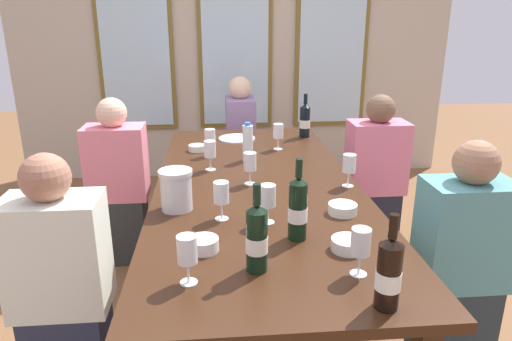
{
  "coord_description": "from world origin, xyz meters",
  "views": [
    {
      "loc": [
        -0.22,
        -2.33,
        1.6
      ],
      "look_at": [
        0.0,
        0.08,
        0.79
      ],
      "focal_mm": 32.77,
      "sensor_mm": 36.0,
      "label": 1
    }
  ],
  "objects_px": {
    "wine_glass_4": "(278,132)",
    "water_bottle": "(248,143)",
    "wine_glass_2": "(221,193)",
    "seated_person_1": "(375,180)",
    "wine_glass_6": "(187,251)",
    "wine_bottle_0": "(298,208)",
    "tasting_bowl_1": "(203,244)",
    "tasting_bowl_2": "(197,148)",
    "wine_bottle_1": "(305,121)",
    "seated_person_0": "(119,186)",
    "seated_person_2": "(62,290)",
    "wine_glass_7": "(361,244)",
    "tasting_bowl_0": "(348,244)",
    "wine_glass_0": "(250,162)",
    "dining_table": "(257,195)",
    "seated_person_4": "(241,144)",
    "white_plate_0": "(237,138)",
    "wine_bottle_3": "(389,273)",
    "wine_glass_3": "(349,164)",
    "wine_glass_8": "(210,137)",
    "wine_glass_1": "(267,198)",
    "metal_pitcher": "(176,190)",
    "tasting_bowl_3": "(343,209)",
    "wine_bottle_2": "(257,238)",
    "wine_glass_5": "(210,151)"
  },
  "relations": [
    {
      "from": "wine_glass_0",
      "to": "seated_person_0",
      "type": "xyz_separation_m",
      "value": [
        -0.82,
        0.62,
        -0.34
      ]
    },
    {
      "from": "seated_person_2",
      "to": "wine_glass_8",
      "type": "bearing_deg",
      "value": 62.26
    },
    {
      "from": "tasting_bowl_0",
      "to": "wine_glass_8",
      "type": "distance_m",
      "value": 1.42
    },
    {
      "from": "white_plate_0",
      "to": "tasting_bowl_1",
      "type": "relative_size",
      "value": 2.23
    },
    {
      "from": "wine_glass_1",
      "to": "metal_pitcher",
      "type": "bearing_deg",
      "value": 154.95
    },
    {
      "from": "tasting_bowl_2",
      "to": "water_bottle",
      "type": "distance_m",
      "value": 0.41
    },
    {
      "from": "water_bottle",
      "to": "wine_glass_2",
      "type": "bearing_deg",
      "value": -101.64
    },
    {
      "from": "wine_bottle_1",
      "to": "wine_glass_7",
      "type": "height_order",
      "value": "wine_bottle_1"
    },
    {
      "from": "white_plate_0",
      "to": "wine_bottle_0",
      "type": "xyz_separation_m",
      "value": [
        0.16,
        -1.6,
        0.13
      ]
    },
    {
      "from": "wine_bottle_0",
      "to": "tasting_bowl_1",
      "type": "distance_m",
      "value": 0.39
    },
    {
      "from": "seated_person_0",
      "to": "seated_person_2",
      "type": "xyz_separation_m",
      "value": [
        0.0,
        -1.22,
        0.0
      ]
    },
    {
      "from": "wine_bottle_0",
      "to": "wine_glass_6",
      "type": "height_order",
      "value": "wine_bottle_0"
    },
    {
      "from": "wine_bottle_3",
      "to": "wine_glass_2",
      "type": "bearing_deg",
      "value": 125.1
    },
    {
      "from": "white_plate_0",
      "to": "tasting_bowl_0",
      "type": "bearing_deg",
      "value": -78.84
    },
    {
      "from": "wine_glass_7",
      "to": "tasting_bowl_2",
      "type": "bearing_deg",
      "value": 110.63
    },
    {
      "from": "tasting_bowl_0",
      "to": "seated_person_1",
      "type": "bearing_deg",
      "value": 66.69
    },
    {
      "from": "wine_bottle_3",
      "to": "wine_glass_5",
      "type": "distance_m",
      "value": 1.49
    },
    {
      "from": "wine_glass_2",
      "to": "wine_glass_7",
      "type": "distance_m",
      "value": 0.69
    },
    {
      "from": "wine_glass_4",
      "to": "wine_glass_6",
      "type": "relative_size",
      "value": 1.0
    },
    {
      "from": "dining_table",
      "to": "tasting_bowl_0",
      "type": "relative_size",
      "value": 19.05
    },
    {
      "from": "wine_glass_2",
      "to": "seated_person_1",
      "type": "xyz_separation_m",
      "value": [
        1.05,
        1.02,
        -0.34
      ]
    },
    {
      "from": "wine_bottle_3",
      "to": "wine_glass_3",
      "type": "bearing_deg",
      "value": 80.43
    },
    {
      "from": "tasting_bowl_1",
      "to": "tasting_bowl_3",
      "type": "xyz_separation_m",
      "value": [
        0.62,
        0.3,
        -0.0
      ]
    },
    {
      "from": "tasting_bowl_0",
      "to": "wine_glass_0",
      "type": "xyz_separation_m",
      "value": [
        -0.32,
        0.76,
        0.1
      ]
    },
    {
      "from": "wine_bottle_1",
      "to": "tasting_bowl_1",
      "type": "relative_size",
      "value": 2.68
    },
    {
      "from": "wine_bottle_1",
      "to": "wine_glass_6",
      "type": "bearing_deg",
      "value": -111.56
    },
    {
      "from": "tasting_bowl_1",
      "to": "seated_person_4",
      "type": "relative_size",
      "value": 0.11
    },
    {
      "from": "wine_glass_6",
      "to": "wine_glass_8",
      "type": "distance_m",
      "value": 1.49
    },
    {
      "from": "wine_glass_4",
      "to": "water_bottle",
      "type": "bearing_deg",
      "value": -133.75
    },
    {
      "from": "dining_table",
      "to": "tasting_bowl_2",
      "type": "height_order",
      "value": "tasting_bowl_2"
    },
    {
      "from": "white_plate_0",
      "to": "seated_person_2",
      "type": "xyz_separation_m",
      "value": [
        -0.8,
        -1.56,
        -0.22
      ]
    },
    {
      "from": "wine_bottle_1",
      "to": "wine_glass_8",
      "type": "relative_size",
      "value": 1.83
    },
    {
      "from": "tasting_bowl_0",
      "to": "tasting_bowl_1",
      "type": "bearing_deg",
      "value": 175.32
    },
    {
      "from": "dining_table",
      "to": "wine_glass_4",
      "type": "bearing_deg",
      "value": 73.03
    },
    {
      "from": "seated_person_0",
      "to": "wine_bottle_0",
      "type": "bearing_deg",
      "value": -52.84
    },
    {
      "from": "dining_table",
      "to": "tasting_bowl_1",
      "type": "relative_size",
      "value": 20.85
    },
    {
      "from": "wine_bottle_0",
      "to": "tasting_bowl_1",
      "type": "bearing_deg",
      "value": -169.51
    },
    {
      "from": "tasting_bowl_2",
      "to": "wine_glass_0",
      "type": "bearing_deg",
      "value": -65.79
    },
    {
      "from": "tasting_bowl_0",
      "to": "wine_glass_7",
      "type": "relative_size",
      "value": 0.74
    },
    {
      "from": "wine_glass_0",
      "to": "wine_glass_8",
      "type": "relative_size",
      "value": 1.0
    },
    {
      "from": "tasting_bowl_1",
      "to": "seated_person_0",
      "type": "bearing_deg",
      "value": 113.67
    },
    {
      "from": "wine_bottle_1",
      "to": "wine_bottle_3",
      "type": "bearing_deg",
      "value": -93.95
    },
    {
      "from": "wine_bottle_2",
      "to": "wine_bottle_3",
      "type": "height_order",
      "value": "wine_bottle_2"
    },
    {
      "from": "wine_bottle_0",
      "to": "seated_person_1",
      "type": "height_order",
      "value": "seated_person_1"
    },
    {
      "from": "tasting_bowl_3",
      "to": "tasting_bowl_0",
      "type": "bearing_deg",
      "value": -101.8
    },
    {
      "from": "wine_bottle_3",
      "to": "seated_person_4",
      "type": "height_order",
      "value": "seated_person_4"
    },
    {
      "from": "wine_bottle_1",
      "to": "tasting_bowl_1",
      "type": "bearing_deg",
      "value": -112.81
    },
    {
      "from": "dining_table",
      "to": "wine_bottle_3",
      "type": "bearing_deg",
      "value": -75.5
    },
    {
      "from": "wine_glass_7",
      "to": "wine_glass_8",
      "type": "bearing_deg",
      "value": 109.13
    },
    {
      "from": "wine_glass_2",
      "to": "seated_person_0",
      "type": "distance_m",
      "value": 1.29
    }
  ]
}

